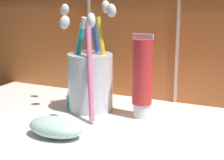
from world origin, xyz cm
name	(u,v)px	position (x,y,z in cm)	size (l,w,h in cm)	color
sink_counter	(131,139)	(0.00, 0.00, 1.00)	(72.25, 36.77, 2.00)	white
toothbrush_cup	(90,78)	(-10.58, 7.33, 7.68)	(12.03, 13.60, 18.96)	silver
toothpaste_tube	(142,77)	(-1.01, 7.38, 8.85)	(3.42, 3.26, 13.84)	white
soap_bar	(56,127)	(-9.29, -5.76, 3.43)	(8.50, 5.13, 2.86)	silver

